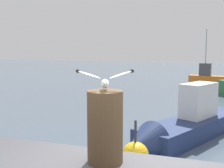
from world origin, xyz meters
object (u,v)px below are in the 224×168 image
Objects in this scene: seagull at (105,80)px; boat_navy at (184,126)px; mooring_post at (105,127)px; boat_orange at (212,78)px; channel_buoy at (135,160)px.

boat_navy is (0.50, 5.65, -1.97)m from seagull.
boat_orange reaches higher than mooring_post.
mooring_post is at bearing -94.06° from boat_orange.
seagull is 20.72m from boat_orange.
seagull is 6.00m from boat_navy.
boat_navy is (0.50, 5.64, -1.42)m from mooring_post.
boat_navy is 3.28m from channel_buoy.
boat_orange is 3.26× the size of channel_buoy.
boat_navy is at bearing -93.68° from boat_orange.
mooring_post is 0.55m from seagull.
seagull is 0.12× the size of boat_navy.
boat_orange is at bearing 84.66° from channel_buoy.
boat_navy reaches higher than channel_buoy.
channel_buoy is at bearing 95.52° from mooring_post.
mooring_post is at bearing -84.48° from channel_buoy.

